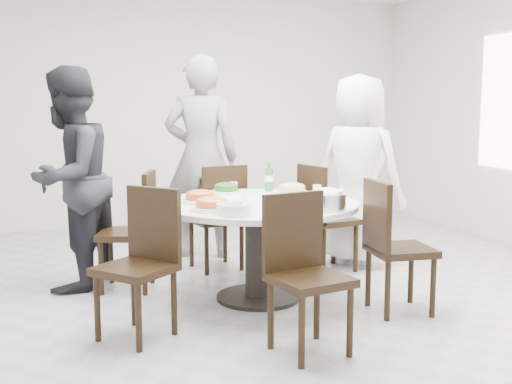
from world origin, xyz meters
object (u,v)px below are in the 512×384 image
object	(u,v)px
chair_n	(216,217)
soup_bowl	(234,209)
diner_right	(359,171)
chair_nw	(126,231)
diner_middle	(201,157)
chair_se	(401,247)
dining_table	(258,251)
chair_sw	(135,265)
rice_bowl	(327,201)
chair_ne	(329,218)
beverage_bottle	(269,176)
chair_s	(310,276)
diner_left	(69,179)

from	to	relation	value
chair_n	soup_bowl	xyz separation A→B (m)	(-0.28, -1.44, 0.31)
chair_n	diner_right	distance (m)	1.37
chair_n	chair_nw	bearing A→B (deg)	15.38
diner_middle	chair_se	bearing A→B (deg)	134.67
dining_table	diner_right	bearing A→B (deg)	30.02
chair_sw	rice_bowl	size ratio (longest dim) A/B	3.58
chair_ne	chair_se	bearing A→B (deg)	169.81
chair_sw	beverage_bottle	distance (m)	1.73
diner_middle	rice_bowl	distance (m)	2.02
chair_s	diner_right	world-z (taller)	diner_right
chair_sw	chair_n	bearing A→B (deg)	107.87
chair_se	beverage_bottle	bearing A→B (deg)	32.54
chair_nw	rice_bowl	size ratio (longest dim) A/B	3.58
chair_sw	chair_s	bearing A→B (deg)	18.28
chair_ne	diner_left	world-z (taller)	diner_left
diner_left	soup_bowl	distance (m)	1.58
chair_nw	chair_sw	bearing A→B (deg)	14.63
diner_right	diner_left	xyz separation A→B (m)	(-2.54, 0.07, 0.01)
chair_se	beverage_bottle	world-z (taller)	beverage_bottle
chair_n	chair_s	distance (m)	2.09
chair_ne	beverage_bottle	size ratio (longest dim) A/B	3.90
chair_n	soup_bowl	distance (m)	1.49
chair_sw	diner_right	xyz separation A→B (m)	(2.23, 1.22, 0.40)
chair_ne	diner_right	xyz separation A→B (m)	(0.34, 0.11, 0.40)
chair_se	diner_left	xyz separation A→B (m)	(-2.17, 1.40, 0.41)
chair_nw	diner_middle	xyz separation A→B (m)	(0.86, 0.90, 0.49)
chair_sw	rice_bowl	world-z (taller)	chair_sw
dining_table	chair_nw	size ratio (longest dim) A/B	1.58
chair_sw	soup_bowl	distance (m)	0.75
chair_se	diner_right	world-z (taller)	diner_right
chair_sw	diner_left	xyz separation A→B (m)	(-0.31, 1.30, 0.41)
chair_se	diner_left	bearing A→B (deg)	64.05
chair_se	diner_left	world-z (taller)	diner_left
dining_table	chair_ne	distance (m)	1.07
chair_nw	chair_n	bearing A→B (deg)	134.13
chair_n	rice_bowl	world-z (taller)	chair_n
rice_bowl	beverage_bottle	xyz separation A→B (m)	(-0.04, 1.03, 0.06)
soup_bowl	dining_table	bearing A→B (deg)	53.76
rice_bowl	soup_bowl	xyz separation A→B (m)	(-0.67, 0.02, -0.02)
chair_nw	rice_bowl	bearing A→B (deg)	69.08
rice_bowl	soup_bowl	bearing A→B (deg)	178.11
chair_se	chair_nw	bearing A→B (deg)	62.21
rice_bowl	dining_table	bearing A→B (deg)	125.50
chair_nw	chair_sw	xyz separation A→B (m)	(-0.10, -1.11, 0.00)
diner_middle	beverage_bottle	distance (m)	1.01
chair_s	chair_ne	bearing A→B (deg)	50.71
chair_se	rice_bowl	xyz separation A→B (m)	(-0.52, 0.14, 0.33)
chair_n	rice_bowl	size ratio (longest dim) A/B	3.58
diner_left	chair_se	bearing A→B (deg)	91.13
diner_left	chair_sw	bearing A→B (deg)	47.31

